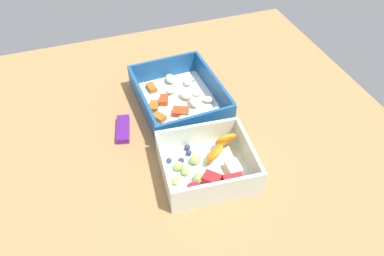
# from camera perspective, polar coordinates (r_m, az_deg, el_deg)

# --- Properties ---
(table_surface) EXTENTS (0.80, 0.80, 0.02)m
(table_surface) POSITION_cam_1_polar(r_m,az_deg,el_deg) (0.75, 0.10, -0.70)
(table_surface) COLOR #9E7547
(table_surface) RESTS_ON ground
(pasta_container) EXTENTS (0.21, 0.17, 0.05)m
(pasta_container) POSITION_cam_1_polar(r_m,az_deg,el_deg) (0.78, -1.83, 4.34)
(pasta_container) COLOR white
(pasta_container) RESTS_ON table_surface
(fruit_bowl) EXTENTS (0.15, 0.17, 0.05)m
(fruit_bowl) POSITION_cam_1_polar(r_m,az_deg,el_deg) (0.65, 2.58, -5.62)
(fruit_bowl) COLOR silver
(fruit_bowl) RESTS_ON table_surface
(candy_bar) EXTENTS (0.07, 0.04, 0.01)m
(candy_bar) POSITION_cam_1_polar(r_m,az_deg,el_deg) (0.74, -10.44, -0.16)
(candy_bar) COLOR #51197A
(candy_bar) RESTS_ON table_surface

